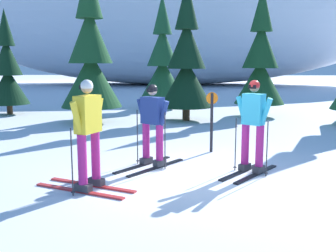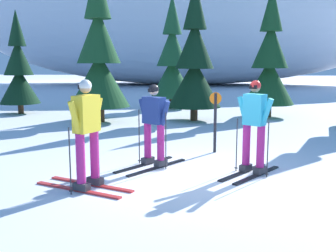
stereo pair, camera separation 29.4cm
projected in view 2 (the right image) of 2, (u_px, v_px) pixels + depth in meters
ground_plane at (201, 177)px, 7.48m from camera, size 120.00×120.00×0.00m
skier_cyan_jacket at (254, 126)px, 7.57m from camera, size 1.27×1.54×1.80m
skier_yellow_jacket at (87, 132)px, 6.63m from camera, size 1.80×1.10×1.85m
skier_navy_jacket at (154, 123)px, 8.15m from camera, size 1.34×1.67×1.69m
pine_tree_far_left at (19, 71)px, 16.46m from camera, size 1.65×1.65×4.26m
pine_tree_left at (99, 57)px, 14.06m from camera, size 2.15×2.15×5.56m
pine_tree_center_left at (172, 61)px, 18.33m from camera, size 2.00×2.00×5.19m
pine_tree_center at (194, 63)px, 14.42m from camera, size 1.95×1.95×5.05m
pine_tree_center_right at (270, 63)px, 15.41m from camera, size 1.95×1.95×5.06m
snow_ridge_background at (185, 11)px, 37.42m from camera, size 43.36×18.73×13.86m
trail_marker_post at (215, 119)px, 9.41m from camera, size 0.28×0.07×1.44m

